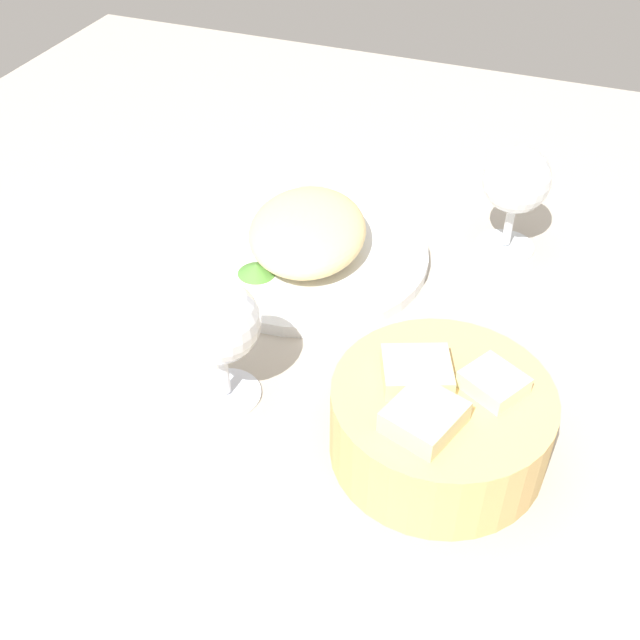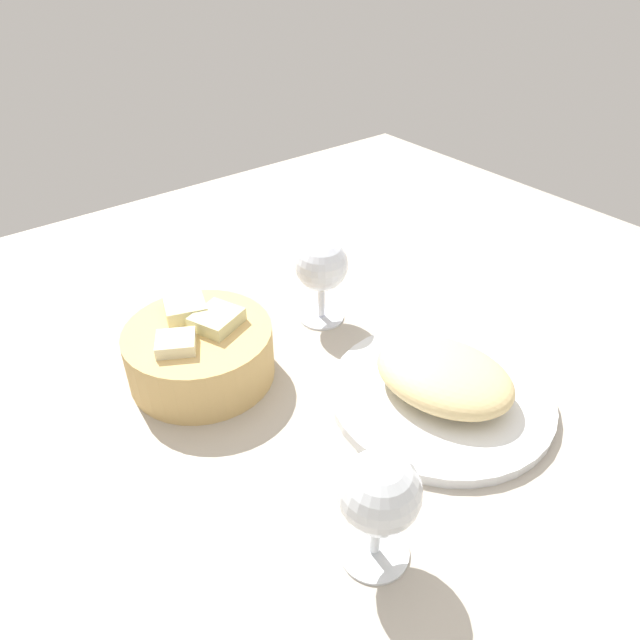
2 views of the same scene
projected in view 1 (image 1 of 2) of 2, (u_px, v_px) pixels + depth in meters
The scene contains 7 objects.
ground_plane at pixel (314, 325), 82.77cm from camera, with size 140.00×140.00×2.00cm, color #AAA092.
plate at pixel (308, 254), 89.61cm from camera, with size 27.40×27.40×1.40cm, color silver.
omelette at pixel (308, 231), 87.52cm from camera, with size 17.21×13.06×5.03cm, color #E2C787.
lettuce_garnish at pixel (256, 269), 85.30cm from camera, with size 4.20×4.20×1.23cm, color #4C8636.
bread_basket at pixel (439, 420), 65.87cm from camera, with size 18.60×18.60×9.15cm.
wine_glass_near at pixel (219, 327), 68.10cm from camera, with size 7.51×7.51×12.81cm.
wine_glass_far at pixel (516, 185), 86.43cm from camera, with size 7.44×7.44×12.70cm.
Camera 1 is at (58.27, 22.99, 53.11)cm, focal length 44.07 mm.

